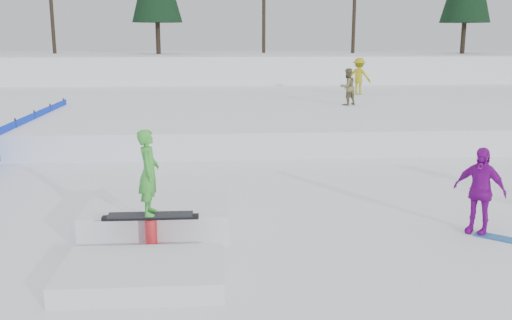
{
  "coord_description": "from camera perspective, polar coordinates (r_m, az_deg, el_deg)",
  "views": [
    {
      "loc": [
        -0.28,
        -9.37,
        3.6
      ],
      "look_at": [
        0.5,
        2.0,
        1.1
      ],
      "focal_mm": 40.0,
      "sensor_mm": 36.0,
      "label": 1
    }
  ],
  "objects": [
    {
      "name": "ground",
      "position": [
        10.04,
        -2.08,
        -8.65
      ],
      "size": [
        120.0,
        120.0,
        0.0
      ],
      "primitive_type": "plane",
      "color": "white"
    },
    {
      "name": "snow_berm",
      "position": [
        39.44,
        -3.57,
        8.87
      ],
      "size": [
        60.0,
        14.0,
        2.4
      ],
      "primitive_type": "cube",
      "color": "white",
      "rests_on": "ground"
    },
    {
      "name": "snow_midrise",
      "position": [
        25.57,
        -3.29,
        5.17
      ],
      "size": [
        50.0,
        18.0,
        0.8
      ],
      "primitive_type": "cube",
      "color": "white",
      "rests_on": "ground"
    },
    {
      "name": "walker_olive",
      "position": [
        23.65,
        9.13,
        7.24
      ],
      "size": [
        0.91,
        0.85,
        1.49
      ],
      "primitive_type": "imported",
      "rotation": [
        0.0,
        0.0,
        3.65
      ],
      "color": "brown",
      "rests_on": "snow_midrise"
    },
    {
      "name": "walker_ygreen",
      "position": [
        27.98,
        10.26,
        8.24
      ],
      "size": [
        1.3,
        1.1,
        1.75
      ],
      "primitive_type": "imported",
      "rotation": [
        0.0,
        0.0,
        2.65
      ],
      "color": "#9E9611",
      "rests_on": "snow_midrise"
    },
    {
      "name": "spectator_purple",
      "position": [
        11.23,
        21.44,
        -2.87
      ],
      "size": [
        0.96,
        0.95,
        1.63
      ],
      "primitive_type": "imported",
      "rotation": [
        0.0,
        0.0,
        -0.76
      ],
      "color": "#8E0B9D",
      "rests_on": "ground"
    },
    {
      "name": "jib_rail_feature",
      "position": [
        10.36,
        -10.07,
        -6.38
      ],
      "size": [
        2.6,
        4.4,
        2.11
      ],
      "color": "white",
      "rests_on": "ground"
    }
  ]
}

